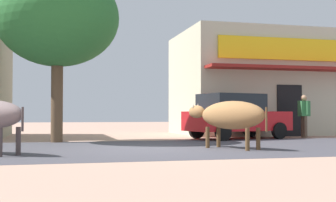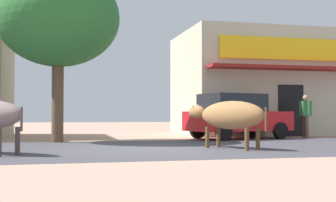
{
  "view_description": "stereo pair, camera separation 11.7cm",
  "coord_description": "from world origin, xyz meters",
  "px_view_note": "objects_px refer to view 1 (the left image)",
  "views": [
    {
      "loc": [
        -2.34,
        -11.79,
        0.9
      ],
      "look_at": [
        0.82,
        0.77,
        1.28
      ],
      "focal_mm": 48.44,
      "sensor_mm": 36.0,
      "label": 1
    },
    {
      "loc": [
        -2.22,
        -11.82,
        0.9
      ],
      "look_at": [
        0.82,
        0.77,
        1.28
      ],
      "focal_mm": 48.44,
      "sensor_mm": 36.0,
      "label": 2
    }
  ],
  "objects_px": {
    "roadside_tree": "(58,18)",
    "parked_hatchback_car": "(236,116)",
    "cow_far_dark": "(230,116)",
    "pedestrian_by_shop": "(304,113)"
  },
  "relations": [
    {
      "from": "roadside_tree",
      "to": "parked_hatchback_car",
      "type": "relative_size",
      "value": 1.37
    },
    {
      "from": "parked_hatchback_car",
      "to": "cow_far_dark",
      "type": "distance_m",
      "value": 4.9
    },
    {
      "from": "parked_hatchback_car",
      "to": "roadside_tree",
      "type": "bearing_deg",
      "value": -175.29
    },
    {
      "from": "cow_far_dark",
      "to": "pedestrian_by_shop",
      "type": "distance_m",
      "value": 6.6
    },
    {
      "from": "parked_hatchback_car",
      "to": "cow_far_dark",
      "type": "relative_size",
      "value": 1.68
    },
    {
      "from": "roadside_tree",
      "to": "cow_far_dark",
      "type": "relative_size",
      "value": 2.29
    },
    {
      "from": "parked_hatchback_car",
      "to": "cow_far_dark",
      "type": "xyz_separation_m",
      "value": [
        -2.02,
        -4.47,
        0.03
      ]
    },
    {
      "from": "roadside_tree",
      "to": "pedestrian_by_shop",
      "type": "distance_m",
      "value": 9.73
    },
    {
      "from": "cow_far_dark",
      "to": "pedestrian_by_shop",
      "type": "xyz_separation_m",
      "value": [
        4.84,
        4.49,
        0.09
      ]
    },
    {
      "from": "pedestrian_by_shop",
      "to": "cow_far_dark",
      "type": "bearing_deg",
      "value": -137.18
    }
  ]
}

